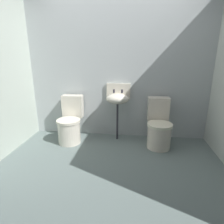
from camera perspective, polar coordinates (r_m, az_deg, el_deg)
The scene contains 5 objects.
ground_plane at distance 2.74m, azimuth -0.71°, elevation -16.71°, with size 3.57×2.57×0.08m, color slate.
wall_back at distance 3.41m, azimuth 1.79°, elevation 12.90°, with size 3.57×0.10×2.47m, color #B0B7B8.
toilet_left at distance 3.39m, azimuth -12.47°, elevation -3.40°, with size 0.41×0.60×0.78m.
toilet_right at distance 3.23m, azimuth 13.93°, elevation -4.51°, with size 0.41×0.60×0.78m.
sink at distance 3.27m, azimuth 1.73°, elevation 4.20°, with size 0.42×0.35×0.99m.
Camera 1 is at (0.31, -2.26, 1.48)m, focal length 30.32 mm.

